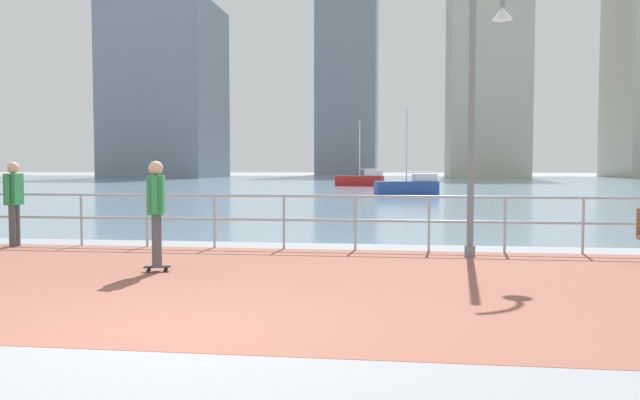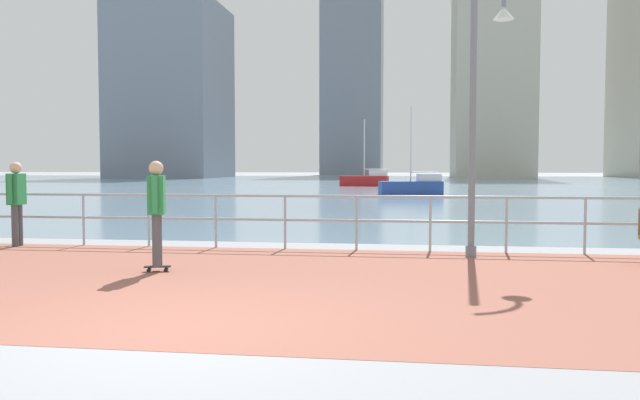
{
  "view_description": "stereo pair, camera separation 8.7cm",
  "coord_description": "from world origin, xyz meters",
  "px_view_note": "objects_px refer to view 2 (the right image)",
  "views": [
    {
      "loc": [
        2.28,
        -5.81,
        1.62
      ],
      "look_at": [
        1.04,
        3.75,
        1.1
      ],
      "focal_mm": 35.36,
      "sensor_mm": 36.0,
      "label": 1
    },
    {
      "loc": [
        2.36,
        -5.8,
        1.62
      ],
      "look_at": [
        1.04,
        3.75,
        1.1
      ],
      "focal_mm": 35.36,
      "sensor_mm": 36.0,
      "label": 2
    }
  ],
  "objects_px": {
    "lamppost": "(482,98)",
    "sailboat_white": "(366,180)",
    "sailboat_blue": "(413,186)",
    "skateboarder": "(157,205)",
    "bystander": "(16,197)"
  },
  "relations": [
    {
      "from": "lamppost",
      "to": "sailboat_blue",
      "type": "height_order",
      "value": "lamppost"
    },
    {
      "from": "bystander",
      "to": "sailboat_blue",
      "type": "relative_size",
      "value": 0.34
    },
    {
      "from": "skateboarder",
      "to": "sailboat_blue",
      "type": "distance_m",
      "value": 27.21
    },
    {
      "from": "lamppost",
      "to": "sailboat_white",
      "type": "height_order",
      "value": "sailboat_white"
    },
    {
      "from": "lamppost",
      "to": "sailboat_blue",
      "type": "relative_size",
      "value": 1.03
    },
    {
      "from": "bystander",
      "to": "sailboat_blue",
      "type": "xyz_separation_m",
      "value": [
        8.12,
        24.34,
        -0.53
      ]
    },
    {
      "from": "skateboarder",
      "to": "sailboat_white",
      "type": "distance_m",
      "value": 41.62
    },
    {
      "from": "sailboat_white",
      "to": "bystander",
      "type": "bearing_deg",
      "value": -96.58
    },
    {
      "from": "lamppost",
      "to": "bystander",
      "type": "bearing_deg",
      "value": 178.7
    },
    {
      "from": "skateboarder",
      "to": "sailboat_blue",
      "type": "height_order",
      "value": "sailboat_blue"
    },
    {
      "from": "skateboarder",
      "to": "bystander",
      "type": "distance_m",
      "value": 4.76
    },
    {
      "from": "lamppost",
      "to": "sailboat_blue",
      "type": "xyz_separation_m",
      "value": [
        -0.98,
        24.54,
        -2.36
      ]
    },
    {
      "from": "lamppost",
      "to": "skateboarder",
      "type": "xyz_separation_m",
      "value": [
        -5.09,
        -2.35,
        -1.81
      ]
    },
    {
      "from": "lamppost",
      "to": "skateboarder",
      "type": "height_order",
      "value": "lamppost"
    },
    {
      "from": "lamppost",
      "to": "sailboat_blue",
      "type": "distance_m",
      "value": 24.68
    }
  ]
}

